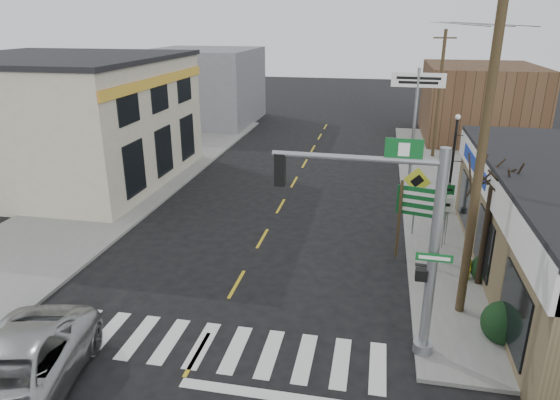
% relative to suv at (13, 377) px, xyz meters
% --- Properties ---
extents(ground, '(140.00, 140.00, 0.00)m').
position_rel_suv_xyz_m(ground, '(3.61, 2.71, -0.79)').
color(ground, black).
rests_on(ground, ground).
extents(sidewalk_right, '(6.00, 38.00, 0.13)m').
position_rel_suv_xyz_m(sidewalk_right, '(12.61, 15.71, -0.73)').
color(sidewalk_right, slate).
rests_on(sidewalk_right, ground).
extents(sidewalk_left, '(6.00, 38.00, 0.13)m').
position_rel_suv_xyz_m(sidewalk_left, '(-5.39, 15.71, -0.73)').
color(sidewalk_left, slate).
rests_on(sidewalk_left, ground).
extents(center_line, '(0.12, 56.00, 0.01)m').
position_rel_suv_xyz_m(center_line, '(3.61, 10.71, -0.79)').
color(center_line, gold).
rests_on(center_line, ground).
extents(crosswalk, '(11.00, 2.20, 0.01)m').
position_rel_suv_xyz_m(crosswalk, '(3.61, 3.11, -0.79)').
color(crosswalk, silver).
rests_on(crosswalk, ground).
extents(left_building, '(12.00, 12.00, 6.80)m').
position_rel_suv_xyz_m(left_building, '(-9.39, 16.71, 2.61)').
color(left_building, '#B5AF97').
rests_on(left_building, ground).
extents(bldg_distant_right, '(8.00, 10.00, 5.60)m').
position_rel_suv_xyz_m(bldg_distant_right, '(15.61, 32.71, 2.01)').
color(bldg_distant_right, '#513825').
rests_on(bldg_distant_right, ground).
extents(bldg_distant_left, '(9.00, 10.00, 6.40)m').
position_rel_suv_xyz_m(bldg_distant_left, '(-7.39, 34.71, 2.41)').
color(bldg_distant_left, slate).
rests_on(bldg_distant_left, ground).
extents(suv, '(3.73, 6.13, 1.59)m').
position_rel_suv_xyz_m(suv, '(0.00, 0.00, 0.00)').
color(suv, '#A0A3A4').
rests_on(suv, ground).
extents(traffic_signal_pole, '(4.75, 0.38, 6.02)m').
position_rel_suv_xyz_m(traffic_signal_pole, '(9.10, 3.89, 2.92)').
color(traffic_signal_pole, gray).
rests_on(traffic_signal_pole, sidewalk_right).
extents(guide_sign, '(1.78, 0.14, 3.12)m').
position_rel_suv_xyz_m(guide_sign, '(9.91, 9.78, 1.33)').
color(guide_sign, '#41321E').
rests_on(guide_sign, sidewalk_right).
extents(fire_hydrant, '(0.24, 0.24, 0.78)m').
position_rel_suv_xyz_m(fire_hydrant, '(11.64, 8.54, -0.24)').
color(fire_hydrant, gold).
rests_on(fire_hydrant, sidewalk_right).
extents(ped_crossing_sign, '(1.16, 0.08, 2.99)m').
position_rel_suv_xyz_m(ped_crossing_sign, '(9.91, 12.16, 1.36)').
color(ped_crossing_sign, gray).
rests_on(ped_crossing_sign, sidewalk_right).
extents(lamp_post, '(0.61, 0.48, 4.71)m').
position_rel_suv_xyz_m(lamp_post, '(11.72, 15.16, 2.08)').
color(lamp_post, black).
rests_on(lamp_post, sidewalk_right).
extents(dance_center_sign, '(2.93, 0.18, 6.23)m').
position_rel_suv_xyz_m(dance_center_sign, '(10.16, 20.70, 4.07)').
color(dance_center_sign, gray).
rests_on(dance_center_sign, sidewalk_right).
extents(bare_tree, '(2.66, 2.66, 5.33)m').
position_rel_suv_xyz_m(bare_tree, '(11.99, 8.25, 3.53)').
color(bare_tree, black).
rests_on(bare_tree, sidewalk_right).
extents(shrub_front, '(1.27, 1.27, 0.95)m').
position_rel_suv_xyz_m(shrub_front, '(12.12, 5.03, -0.19)').
color(shrub_front, '#163315').
rests_on(shrub_front, sidewalk_right).
extents(shrub_back, '(1.01, 1.01, 0.76)m').
position_rel_suv_xyz_m(shrub_back, '(12.24, 8.62, -0.28)').
color(shrub_back, black).
rests_on(shrub_back, sidewalk_right).
extents(utility_pole_near, '(1.79, 0.27, 10.27)m').
position_rel_suv_xyz_m(utility_pole_near, '(11.11, 6.30, 4.60)').
color(utility_pole_near, '#412F1C').
rests_on(utility_pole_near, sidewalk_right).
extents(utility_pole_far, '(1.42, 0.21, 8.15)m').
position_rel_suv_xyz_m(utility_pole_far, '(11.88, 25.76, 3.52)').
color(utility_pole_far, '#44261D').
rests_on(utility_pole_far, sidewalk_right).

